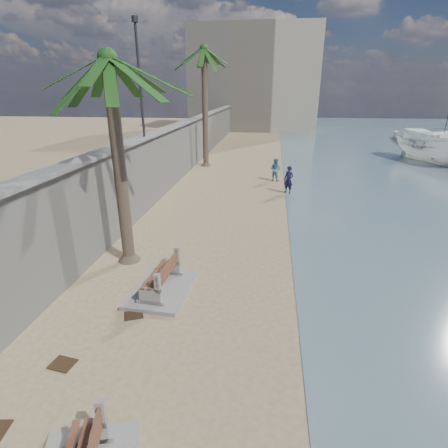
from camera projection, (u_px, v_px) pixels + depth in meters
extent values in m
plane|color=tan|center=(200.00, 418.00, 6.56)|extent=(140.00, 140.00, 0.00)
cube|color=gray|center=(184.00, 149.00, 25.06)|extent=(0.45, 70.00, 3.50)
cube|color=gray|center=(182.00, 123.00, 24.41)|extent=(0.80, 70.00, 0.12)
cube|color=#B7AA93|center=(254.00, 80.00, 52.32)|extent=(18.00, 12.00, 14.00)
cube|color=gray|center=(162.00, 289.00, 10.64)|extent=(1.75, 2.46, 0.13)
cylinder|color=brown|center=(120.00, 170.00, 11.42)|extent=(0.42, 0.42, 6.62)
cylinder|color=brown|center=(205.00, 110.00, 26.59)|extent=(0.44, 0.44, 8.49)
cylinder|color=#2D2D33|center=(140.00, 81.00, 16.08)|extent=(0.12, 0.12, 5.00)
cylinder|color=#2D2D33|center=(135.00, 19.00, 15.17)|extent=(0.28, 0.28, 0.25)
imported|color=#181439|center=(289.00, 178.00, 20.37)|extent=(0.81, 0.75, 1.86)
imported|color=teal|center=(275.00, 168.00, 23.20)|extent=(1.02, 0.95, 1.69)
imported|color=silver|center=(433.00, 147.00, 28.80)|extent=(3.87, 3.92, 3.45)
cube|color=silver|center=(444.00, 135.00, 44.42)|extent=(7.50, 6.11, 0.70)
cube|color=#382616|center=(63.00, 364.00, 7.83)|extent=(0.59, 0.50, 0.03)
cube|color=#382616|center=(134.00, 315.00, 9.52)|extent=(0.62, 0.56, 0.03)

